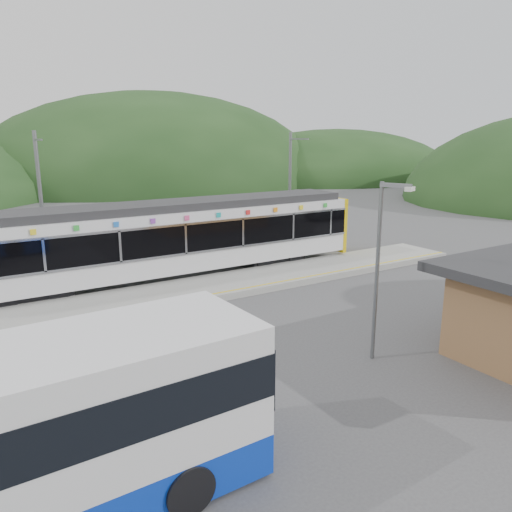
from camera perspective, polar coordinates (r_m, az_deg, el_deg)
ground at (r=20.30m, az=1.90°, el=-5.87°), size 120.00×120.00×0.00m
hills at (r=27.91m, az=6.39°, el=-0.55°), size 146.00×149.00×26.00m
platform at (r=22.93m, az=-2.71°, el=-3.20°), size 26.00×3.20×0.30m
yellow_line at (r=21.81m, az=-1.03°, el=-3.64°), size 26.00×0.10×0.01m
train at (r=23.93m, az=-10.54°, el=2.02°), size 20.44×3.01×3.74m
catenary_mast_west at (r=24.90m, az=-23.30°, el=5.30°), size 0.18×1.80×7.00m
catenary_mast_east at (r=30.34m, az=3.92°, el=7.63°), size 0.18×1.80×7.00m
lamp_post at (r=15.14m, az=14.08°, el=-0.07°), size 0.43×1.03×5.47m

